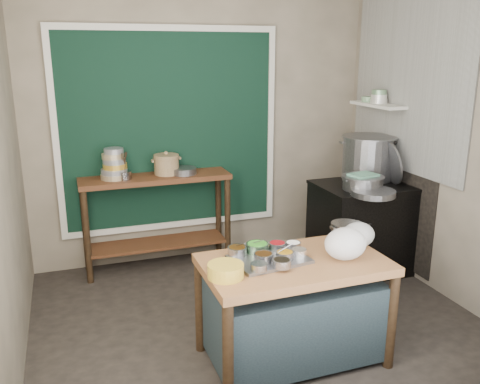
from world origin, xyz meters
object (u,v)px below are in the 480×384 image
object	(u,v)px
condiment_tray	(269,259)
utensil_cup	(125,175)
prep_table	(293,310)
ceramic_crock	(166,165)
stove_block	(362,229)
saucepan	(346,231)
stock_pot	(368,157)
steamer	(363,183)
back_counter	(157,222)
yellow_basin	(226,271)

from	to	relation	value
condiment_tray	utensil_cup	distance (m)	1.96
prep_table	ceramic_crock	bearing A→B (deg)	103.45
stove_block	saucepan	xyz separation A→B (m)	(-0.76, -0.93, 0.39)
utensil_cup	stove_block	bearing A→B (deg)	-17.23
stock_pot	steamer	distance (m)	0.47
prep_table	stove_block	world-z (taller)	stove_block
prep_table	steamer	distance (m)	1.66
stock_pot	steamer	world-z (taller)	stock_pot
ceramic_crock	stove_block	bearing A→B (deg)	-23.01
utensil_cup	steamer	size ratio (longest dim) A/B	0.33
steamer	back_counter	bearing A→B (deg)	153.59
saucepan	stock_pot	size ratio (longest dim) A/B	0.42
utensil_cup	ceramic_crock	size ratio (longest dim) A/B	0.51
back_counter	condiment_tray	distance (m)	1.93
stove_block	back_counter	bearing A→B (deg)	158.98
ceramic_crock	steamer	size ratio (longest dim) A/B	0.65
saucepan	prep_table	bearing A→B (deg)	-164.08
saucepan	utensil_cup	xyz separation A→B (m)	(-1.43, 1.61, 0.18)
prep_table	utensil_cup	bearing A→B (deg)	115.25
yellow_basin	prep_table	bearing A→B (deg)	10.51
condiment_tray	stock_pot	bearing A→B (deg)	39.56
yellow_basin	saucepan	size ratio (longest dim) A/B	0.99
ceramic_crock	steamer	bearing A→B (deg)	-28.74
stock_pot	condiment_tray	bearing A→B (deg)	-140.44
condiment_tray	saucepan	size ratio (longest dim) A/B	2.15
utensil_cup	stock_pot	distance (m)	2.39
prep_table	condiment_tray	bearing A→B (deg)	161.26
prep_table	yellow_basin	world-z (taller)	yellow_basin
steamer	condiment_tray	bearing A→B (deg)	-143.83
prep_table	ceramic_crock	distance (m)	2.10
prep_table	condiment_tray	distance (m)	0.42
ceramic_crock	prep_table	bearing A→B (deg)	-76.05
back_counter	stove_block	size ratio (longest dim) A/B	1.61
back_counter	condiment_tray	bearing A→B (deg)	-76.74
yellow_basin	stock_pot	distance (m)	2.48
utensil_cup	ceramic_crock	world-z (taller)	ceramic_crock
condiment_tray	yellow_basin	xyz separation A→B (m)	(-0.36, -0.15, 0.03)
stock_pot	steamer	xyz separation A→B (m)	(-0.28, -0.36, -0.15)
yellow_basin	ceramic_crock	xyz separation A→B (m)	(0.04, 2.03, 0.24)
ceramic_crock	saucepan	bearing A→B (deg)	-58.93
condiment_tray	prep_table	bearing A→B (deg)	-18.25
stove_block	stock_pot	bearing A→B (deg)	54.54
back_counter	stove_block	xyz separation A→B (m)	(1.90, -0.73, -0.05)
prep_table	saucepan	world-z (taller)	saucepan
yellow_basin	ceramic_crock	world-z (taller)	ceramic_crock
condiment_tray	steamer	world-z (taller)	steamer
condiment_tray	saucepan	xyz separation A→B (m)	(0.70, 0.19, 0.05)
yellow_basin	saucepan	xyz separation A→B (m)	(1.06, 0.34, 0.02)
saucepan	ceramic_crock	distance (m)	1.98
ceramic_crock	stock_pot	bearing A→B (deg)	-15.93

